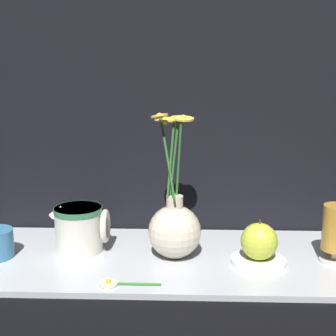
% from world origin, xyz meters
% --- Properties ---
extents(ground_plane, '(6.00, 6.00, 0.00)m').
position_xyz_m(ground_plane, '(0.00, 0.00, 0.00)').
color(ground_plane, black).
extents(shelf, '(0.89, 0.34, 0.01)m').
position_xyz_m(shelf, '(0.00, 0.00, 0.01)').
color(shelf, '#B2B7BC').
rests_on(shelf, ground_plane).
extents(backdrop_wall, '(1.39, 0.02, 1.10)m').
position_xyz_m(backdrop_wall, '(0.00, 0.19, 0.55)').
color(backdrop_wall, black).
rests_on(backdrop_wall, ground_plane).
extents(vase_with_flowers, '(0.11, 0.11, 0.31)m').
position_xyz_m(vase_with_flowers, '(0.02, -0.00, 0.08)').
color(vase_with_flowers, beige).
rests_on(vase_with_flowers, shelf).
extents(ceramic_pitcher, '(0.13, 0.11, 0.11)m').
position_xyz_m(ceramic_pitcher, '(-0.19, 0.03, 0.07)').
color(ceramic_pitcher, beige).
rests_on(ceramic_pitcher, shelf).
extents(saucer_plate, '(0.12, 0.12, 0.01)m').
position_xyz_m(saucer_plate, '(0.20, -0.03, 0.02)').
color(saucer_plate, white).
rests_on(saucer_plate, shelf).
extents(orange_fruit, '(0.08, 0.08, 0.09)m').
position_xyz_m(orange_fruit, '(0.20, -0.03, 0.06)').
color(orange_fruit, '#B7C638').
rests_on(orange_fruit, saucer_plate).
extents(loose_daisy, '(0.12, 0.04, 0.01)m').
position_xyz_m(loose_daisy, '(-0.09, -0.14, 0.02)').
color(loose_daisy, '#336B2D').
rests_on(loose_daisy, shelf).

